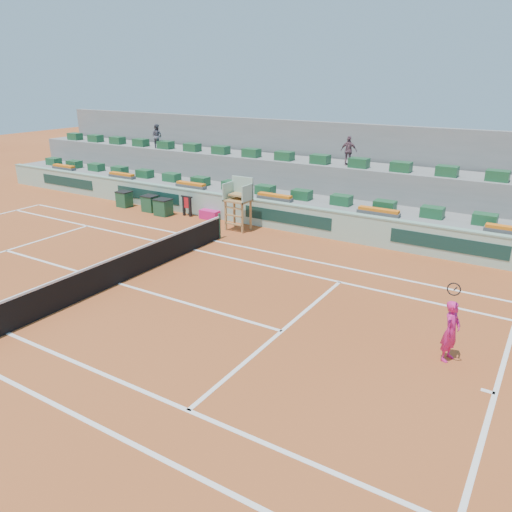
% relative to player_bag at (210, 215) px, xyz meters
% --- Properties ---
extents(ground, '(90.00, 90.00, 0.00)m').
position_rel_player_bag_xyz_m(ground, '(2.20, -8.14, -0.22)').
color(ground, '#97431D').
rests_on(ground, ground).
extents(seating_tier_lower, '(36.00, 4.00, 1.20)m').
position_rel_player_bag_xyz_m(seating_tier_lower, '(2.20, 2.56, 0.38)').
color(seating_tier_lower, gray).
rests_on(seating_tier_lower, ground).
extents(seating_tier_upper, '(36.00, 2.40, 2.60)m').
position_rel_player_bag_xyz_m(seating_tier_upper, '(2.20, 4.16, 1.08)').
color(seating_tier_upper, gray).
rests_on(seating_tier_upper, ground).
extents(stadium_back_wall, '(36.00, 0.40, 4.40)m').
position_rel_player_bag_xyz_m(stadium_back_wall, '(2.20, 5.76, 1.98)').
color(stadium_back_wall, gray).
rests_on(stadium_back_wall, ground).
extents(player_bag, '(1.00, 0.45, 0.45)m').
position_rel_player_bag_xyz_m(player_bag, '(0.00, 0.00, 0.00)').
color(player_bag, '#D71C73').
rests_on(player_bag, ground).
extents(spectator_left, '(0.72, 0.59, 1.39)m').
position_rel_player_bag_xyz_m(spectator_left, '(-6.37, 3.47, 3.07)').
color(spectator_left, '#50505E').
rests_on(spectator_left, seating_tier_upper).
extents(spectator_mid, '(0.82, 0.37, 1.39)m').
position_rel_player_bag_xyz_m(spectator_mid, '(5.55, 3.84, 3.07)').
color(spectator_mid, '#744D5B').
rests_on(spectator_mid, seating_tier_upper).
extents(court_lines, '(23.89, 11.09, 0.01)m').
position_rel_player_bag_xyz_m(court_lines, '(2.20, -8.14, -0.22)').
color(court_lines, white).
rests_on(court_lines, ground).
extents(tennis_net, '(0.10, 11.97, 1.10)m').
position_rel_player_bag_xyz_m(tennis_net, '(2.20, -8.14, 0.30)').
color(tennis_net, black).
rests_on(tennis_net, ground).
extents(advertising_hoarding, '(36.00, 0.34, 1.26)m').
position_rel_player_bag_xyz_m(advertising_hoarding, '(2.22, 0.36, 0.41)').
color(advertising_hoarding, '#96BDA6').
rests_on(advertising_hoarding, ground).
extents(umpire_chair, '(1.10, 0.90, 2.40)m').
position_rel_player_bag_xyz_m(umpire_chair, '(2.20, -0.64, 1.32)').
color(umpire_chair, olive).
rests_on(umpire_chair, ground).
extents(seat_row_lower, '(32.90, 0.60, 0.44)m').
position_rel_player_bag_xyz_m(seat_row_lower, '(2.20, 1.66, 1.20)').
color(seat_row_lower, '#1B512C').
rests_on(seat_row_lower, seating_tier_lower).
extents(seat_row_upper, '(32.90, 0.60, 0.44)m').
position_rel_player_bag_xyz_m(seat_row_upper, '(2.20, 3.56, 2.60)').
color(seat_row_upper, '#1B512C').
rests_on(seat_row_upper, seating_tier_upper).
extents(flower_planters, '(26.80, 0.36, 0.28)m').
position_rel_player_bag_xyz_m(flower_planters, '(0.70, 0.86, 1.11)').
color(flower_planters, '#4C4C4C').
rests_on(flower_planters, seating_tier_lower).
extents(drink_cooler_a, '(0.82, 0.71, 0.84)m').
position_rel_player_bag_xyz_m(drink_cooler_a, '(-2.43, -0.66, 0.20)').
color(drink_cooler_a, '#17472C').
rests_on(drink_cooler_a, ground).
extents(drink_cooler_b, '(0.76, 0.66, 0.84)m').
position_rel_player_bag_xyz_m(drink_cooler_b, '(-3.53, -0.43, 0.20)').
color(drink_cooler_b, '#17472C').
rests_on(drink_cooler_b, ground).
extents(drink_cooler_c, '(0.74, 0.64, 0.84)m').
position_rel_player_bag_xyz_m(drink_cooler_c, '(-5.38, -0.45, 0.20)').
color(drink_cooler_c, '#17472C').
rests_on(drink_cooler_c, ground).
extents(towel_rack, '(0.68, 0.11, 1.03)m').
position_rel_player_bag_xyz_m(towel_rack, '(-1.30, -0.14, 0.38)').
color(towel_rack, black).
rests_on(towel_rack, ground).
extents(tennis_player, '(0.51, 0.89, 2.28)m').
position_rel_player_bag_xyz_m(tennis_player, '(12.84, -7.21, 0.59)').
color(tennis_player, '#D71C73').
rests_on(tennis_player, ground).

